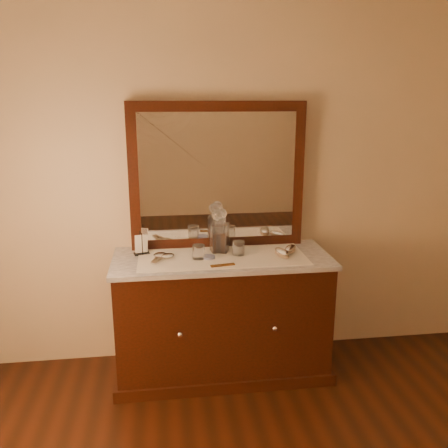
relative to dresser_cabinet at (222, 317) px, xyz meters
The scene contains 19 objects.
room_shell 2.19m from the dresser_cabinet, 90.00° to the right, with size 8.50×9.00×2.80m.
dresser_cabinet is the anchor object (origin of this frame).
dresser_plinth 0.37m from the dresser_cabinet, ahead, with size 1.46×0.59×0.08m, color black.
knob_left 0.42m from the dresser_cabinet, 136.47° to the right, with size 0.04×0.04×0.04m, color silver.
knob_right 0.42m from the dresser_cabinet, 43.53° to the right, with size 0.04×0.04×0.04m, color silver.
marble_top 0.42m from the dresser_cabinet, ahead, with size 1.44×0.59×0.03m, color white.
mirror_frame 0.97m from the dresser_cabinet, 90.00° to the left, with size 1.20×0.08×1.00m, color black.
mirror_glass 0.96m from the dresser_cabinet, 90.00° to the left, with size 1.06×0.01×0.86m, color white.
lace_runner 0.44m from the dresser_cabinet, 90.00° to the right, with size 1.10×0.45×0.00m, color silver.
pin_dish 0.46m from the dresser_cabinet, 160.97° to the right, with size 0.09×0.09×0.01m, color silver.
comb 0.49m from the dresser_cabinet, 95.94° to the right, with size 0.15×0.03×0.01m, color brown.
napkin_rack 0.74m from the dresser_cabinet, 166.89° to the left, with size 0.11×0.08×0.15m.
decanter_left 0.56m from the dresser_cabinet, 100.45° to the left, with size 0.10×0.10×0.29m.
decanter_right 0.57m from the dresser_cabinet, 85.72° to the left, with size 0.12×0.12×0.30m.
brush_near 0.61m from the dresser_cabinet, ahead, with size 0.10×0.17×0.05m.
brush_far 0.66m from the dresser_cabinet, ahead, with size 0.13×0.16×0.04m.
hand_mirror_outer 0.61m from the dresser_cabinet, behind, with size 0.12×0.22×0.02m.
hand_mirror_inner 0.58m from the dresser_cabinet, behind, with size 0.16×0.22×0.02m.
tumblers 0.49m from the dresser_cabinet, 154.90° to the right, with size 0.35×0.13×0.09m.
Camera 1 is at (-0.38, -0.95, 1.86)m, focal length 37.44 mm.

